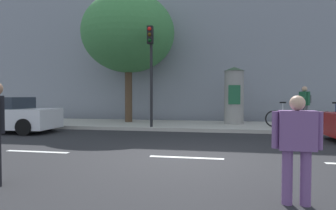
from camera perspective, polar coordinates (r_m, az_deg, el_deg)
The scene contains 11 objects.
ground_plane at distance 7.20m, azimuth 3.56°, elevation -10.17°, with size 80.00×80.00×0.00m, color #232326.
sidewalk_curb at distance 14.09m, azimuth 7.15°, elevation -4.01°, with size 36.00×4.00×0.15m, color #B2ADA3.
lane_markings at distance 7.20m, azimuth 3.56°, elevation -10.14°, with size 25.80×0.16×0.01m.
building_backdrop at distance 19.30m, azimuth 8.17°, elevation 11.66°, with size 36.00×5.00×9.62m, color gray.
traffic_light at distance 12.71m, azimuth -3.39°, elevation 8.79°, with size 0.24×0.45×4.30m.
poster_column at distance 14.51m, azimuth 12.69°, elevation 1.92°, with size 1.01×1.01×2.74m.
street_tree at distance 15.66m, azimuth -7.72°, elevation 13.61°, with size 4.75×4.75×6.59m.
pedestrian_in_red_top at distance 4.38m, azimuth 23.74°, elevation -6.45°, with size 0.65×0.25×1.50m.
pedestrian_near_pole at distance 15.06m, azimuth 25.02°, elevation 0.62°, with size 0.49×0.61×1.79m.
bicycle_leaning at distance 13.50m, azimuth 22.02°, elevation -2.40°, with size 1.77×0.12×1.09m.
parked_car_red at distance 13.89m, azimuth -29.74°, elevation -1.71°, with size 4.57×1.95×1.44m.
Camera 1 is at (0.88, -6.99, 1.49)m, focal length 31.39 mm.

